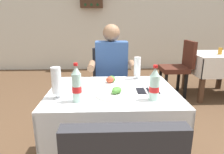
{
  "coord_description": "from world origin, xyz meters",
  "views": [
    {
      "loc": [
        -0.19,
        -1.43,
        1.29
      ],
      "look_at": [
        -0.13,
        0.17,
        0.84
      ],
      "focal_mm": 31.68,
      "sensor_mm": 36.0,
      "label": 1
    }
  ],
  "objects_px": {
    "cola_bottle_secondary": "(154,85)",
    "background_dining_table": "(214,65)",
    "beer_glass_middle": "(56,82)",
    "plate_near_camera": "(114,93)",
    "napkin_cutlery_set": "(148,91)",
    "main_dining_table": "(112,111)",
    "seated_diner_far": "(112,74)",
    "background_table_tumbler": "(220,51)",
    "cola_bottle_primary": "(77,85)",
    "background_chair_left": "(179,65)",
    "plate_far_diner": "(113,82)",
    "chair_far_diner_seat": "(110,84)",
    "beer_glass_left": "(137,68)"
  },
  "relations": [
    {
      "from": "cola_bottle_secondary",
      "to": "background_dining_table",
      "type": "bearing_deg",
      "value": 52.09
    },
    {
      "from": "beer_glass_middle",
      "to": "background_dining_table",
      "type": "distance_m",
      "value": 2.98
    },
    {
      "from": "plate_near_camera",
      "to": "napkin_cutlery_set",
      "type": "height_order",
      "value": "plate_near_camera"
    },
    {
      "from": "main_dining_table",
      "to": "seated_diner_far",
      "type": "xyz_separation_m",
      "value": [
        0.02,
        0.68,
        0.14
      ]
    },
    {
      "from": "background_table_tumbler",
      "to": "cola_bottle_primary",
      "type": "bearing_deg",
      "value": -137.87
    },
    {
      "from": "background_dining_table",
      "to": "background_chair_left",
      "type": "height_order",
      "value": "background_chair_left"
    },
    {
      "from": "plate_near_camera",
      "to": "napkin_cutlery_set",
      "type": "relative_size",
      "value": 1.36
    },
    {
      "from": "napkin_cutlery_set",
      "to": "seated_diner_far",
      "type": "bearing_deg",
      "value": 109.85
    },
    {
      "from": "main_dining_table",
      "to": "beer_glass_middle",
      "type": "bearing_deg",
      "value": -158.15
    },
    {
      "from": "seated_diner_far",
      "to": "plate_far_diner",
      "type": "bearing_deg",
      "value": -91.03
    },
    {
      "from": "seated_diner_far",
      "to": "background_dining_table",
      "type": "bearing_deg",
      "value": 31.23
    },
    {
      "from": "plate_near_camera",
      "to": "chair_far_diner_seat",
      "type": "bearing_deg",
      "value": 90.56
    },
    {
      "from": "beer_glass_middle",
      "to": "plate_near_camera",
      "type": "bearing_deg",
      "value": 5.65
    },
    {
      "from": "background_chair_left",
      "to": "main_dining_table",
      "type": "bearing_deg",
      "value": -124.48
    },
    {
      "from": "chair_far_diner_seat",
      "to": "cola_bottle_primary",
      "type": "height_order",
      "value": "cola_bottle_primary"
    },
    {
      "from": "plate_near_camera",
      "to": "background_chair_left",
      "type": "bearing_deg",
      "value": 57.43
    },
    {
      "from": "beer_glass_left",
      "to": "cola_bottle_primary",
      "type": "relative_size",
      "value": 0.78
    },
    {
      "from": "background_chair_left",
      "to": "cola_bottle_secondary",
      "type": "bearing_deg",
      "value": -115.25
    },
    {
      "from": "main_dining_table",
      "to": "cola_bottle_secondary",
      "type": "distance_m",
      "value": 0.46
    },
    {
      "from": "plate_far_diner",
      "to": "cola_bottle_secondary",
      "type": "distance_m",
      "value": 0.47
    },
    {
      "from": "chair_far_diner_seat",
      "to": "beer_glass_middle",
      "type": "relative_size",
      "value": 4.24
    },
    {
      "from": "plate_near_camera",
      "to": "plate_far_diner",
      "type": "xyz_separation_m",
      "value": [
        0.0,
        0.28,
        0.0
      ]
    },
    {
      "from": "background_dining_table",
      "to": "background_table_tumbler",
      "type": "relative_size",
      "value": 7.37
    },
    {
      "from": "background_chair_left",
      "to": "background_table_tumbler",
      "type": "bearing_deg",
      "value": -9.24
    },
    {
      "from": "beer_glass_left",
      "to": "background_chair_left",
      "type": "relative_size",
      "value": 0.22
    },
    {
      "from": "cola_bottle_secondary",
      "to": "background_chair_left",
      "type": "bearing_deg",
      "value": 64.75
    },
    {
      "from": "beer_glass_left",
      "to": "background_dining_table",
      "type": "xyz_separation_m",
      "value": [
        1.59,
        1.47,
        -0.31
      ]
    },
    {
      "from": "plate_far_diner",
      "to": "background_dining_table",
      "type": "bearing_deg",
      "value": 41.61
    },
    {
      "from": "chair_far_diner_seat",
      "to": "cola_bottle_secondary",
      "type": "xyz_separation_m",
      "value": [
        0.28,
        -1.0,
        0.31
      ]
    },
    {
      "from": "chair_far_diner_seat",
      "to": "background_table_tumbler",
      "type": "relative_size",
      "value": 8.82
    },
    {
      "from": "seated_diner_far",
      "to": "background_chair_left",
      "type": "relative_size",
      "value": 1.3
    },
    {
      "from": "cola_bottle_primary",
      "to": "cola_bottle_secondary",
      "type": "distance_m",
      "value": 0.53
    },
    {
      "from": "plate_near_camera",
      "to": "background_dining_table",
      "type": "relative_size",
      "value": 0.32
    },
    {
      "from": "beer_glass_left",
      "to": "beer_glass_middle",
      "type": "xyz_separation_m",
      "value": [
        -0.65,
        -0.47,
        0.01
      ]
    },
    {
      "from": "background_dining_table",
      "to": "chair_far_diner_seat",
      "type": "bearing_deg",
      "value": -151.59
    },
    {
      "from": "cola_bottle_secondary",
      "to": "napkin_cutlery_set",
      "type": "distance_m",
      "value": 0.2
    },
    {
      "from": "cola_bottle_primary",
      "to": "background_table_tumbler",
      "type": "distance_m",
      "value": 2.84
    },
    {
      "from": "cola_bottle_secondary",
      "to": "background_dining_table",
      "type": "height_order",
      "value": "cola_bottle_secondary"
    },
    {
      "from": "chair_far_diner_seat",
      "to": "main_dining_table",
      "type": "bearing_deg",
      "value": -90.0
    },
    {
      "from": "beer_glass_left",
      "to": "background_dining_table",
      "type": "relative_size",
      "value": 0.26
    },
    {
      "from": "plate_far_diner",
      "to": "cola_bottle_primary",
      "type": "xyz_separation_m",
      "value": [
        -0.26,
        -0.38,
        0.1
      ]
    },
    {
      "from": "beer_glass_left",
      "to": "plate_near_camera",
      "type": "bearing_deg",
      "value": -119.11
    },
    {
      "from": "beer_glass_middle",
      "to": "background_chair_left",
      "type": "relative_size",
      "value": 0.24
    },
    {
      "from": "main_dining_table",
      "to": "background_dining_table",
      "type": "relative_size",
      "value": 1.25
    },
    {
      "from": "beer_glass_left",
      "to": "chair_far_diner_seat",
      "type": "bearing_deg",
      "value": 117.28
    },
    {
      "from": "cola_bottle_secondary",
      "to": "plate_near_camera",
      "type": "bearing_deg",
      "value": 160.69
    },
    {
      "from": "beer_glass_middle",
      "to": "background_table_tumbler",
      "type": "bearing_deg",
      "value": 39.25
    },
    {
      "from": "seated_diner_far",
      "to": "napkin_cutlery_set",
      "type": "bearing_deg",
      "value": -70.15
    },
    {
      "from": "napkin_cutlery_set",
      "to": "cola_bottle_primary",
      "type": "bearing_deg",
      "value": -161.01
    },
    {
      "from": "chair_far_diner_seat",
      "to": "plate_near_camera",
      "type": "relative_size",
      "value": 3.74
    }
  ]
}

